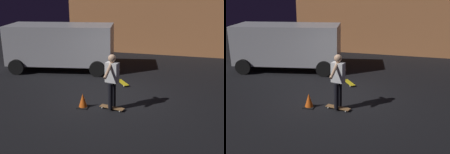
# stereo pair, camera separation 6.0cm
# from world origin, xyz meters

# --- Properties ---
(ground_plane) EXTENTS (28.00, 28.00, 0.00)m
(ground_plane) POSITION_xyz_m (0.00, 0.00, 0.00)
(ground_plane) COLOR black
(low_building) EXTENTS (11.28, 4.08, 3.53)m
(low_building) POSITION_xyz_m (1.31, 8.87, 1.77)
(low_building) COLOR #C67A47
(low_building) RESTS_ON ground_plane
(parked_van) EXTENTS (4.86, 2.89, 2.03)m
(parked_van) POSITION_xyz_m (-3.09, 2.85, 1.16)
(parked_van) COLOR #B2B2B7
(parked_van) RESTS_ON ground_plane
(skateboard_ridden) EXTENTS (0.80, 0.35, 0.07)m
(skateboard_ridden) POSITION_xyz_m (0.26, -0.88, 0.06)
(skateboard_ridden) COLOR olive
(skateboard_ridden) RESTS_ON ground_plane
(skateboard_spare) EXTENTS (0.62, 0.75, 0.07)m
(skateboard_spare) POSITION_xyz_m (0.07, 1.50, 0.06)
(skateboard_spare) COLOR gold
(skateboard_spare) RESTS_ON ground_plane
(skater) EXTENTS (0.42, 0.98, 1.67)m
(skater) POSITION_xyz_m (0.26, -0.88, 1.04)
(skater) COLOR black
(skater) RESTS_ON skateboard_ridden
(traffic_cone) EXTENTS (0.34, 0.34, 0.46)m
(traffic_cone) POSITION_xyz_m (-0.65, -0.97, 0.21)
(traffic_cone) COLOR black
(traffic_cone) RESTS_ON ground_plane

